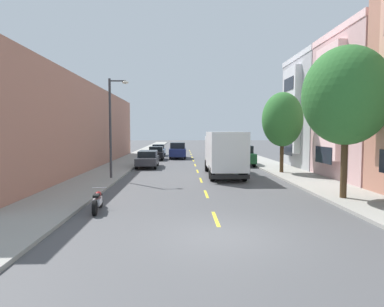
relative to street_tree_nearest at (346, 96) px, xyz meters
The scene contains 18 objects.
ground_plane 26.11m from the street_tree_nearest, 104.45° to the left, with size 160.00×160.00×0.00m, color #4C4C4F.
sidewalk_left 26.97m from the street_tree_nearest, 120.60° to the left, with size 3.20×120.00×0.14m, color #99968E.
sidewalk_right 23.36m from the street_tree_nearest, 88.24° to the left, with size 3.20×120.00×0.14m, color #99968E.
lane_centerline_dashes 20.95m from the street_tree_nearest, 108.32° to the left, with size 0.14×47.20×0.01m.
townhouse_third_dove_grey 16.10m from the street_tree_nearest, 60.75° to the left, with size 11.95×7.44×9.96m.
apartment_block_opposite 25.01m from the street_tree_nearest, 143.58° to the left, with size 10.00×36.00×7.29m, color #B27560.
street_tree_nearest is the anchor object (origin of this frame).
street_tree_second 9.97m from the street_tree_nearest, 90.00° to the left, with size 3.09×3.09×6.13m.
street_lamp 14.34m from the street_tree_nearest, 149.65° to the left, with size 1.35×0.28×6.67m.
delivery_box_truck 10.32m from the street_tree_nearest, 117.85° to the left, with size 2.44×7.54×3.25m.
parked_hatchback_orange 34.97m from the street_tree_nearest, 93.61° to the left, with size 1.79×4.02×1.50m.
parked_wagon_charcoal 18.97m from the street_tree_nearest, 125.69° to the left, with size 1.88×4.72×1.50m.
parked_hatchback_black 25.90m from the street_tree_nearest, 114.69° to the left, with size 1.82×4.03×1.50m.
parked_hatchback_sky 31.73m from the street_tree_nearest, 110.17° to the left, with size 1.76×4.01×1.50m.
parked_sedan_champagne 24.26m from the street_tree_nearest, 95.23° to the left, with size 1.90×4.54×1.43m.
parked_suv_forest 17.19m from the street_tree_nearest, 96.54° to the left, with size 1.97×4.81×1.93m.
moving_navy_sedan 26.67m from the street_tree_nearest, 108.11° to the left, with size 1.95×4.80×1.93m.
parked_motorcycle 12.17m from the street_tree_nearest, behind, with size 0.62×2.05×0.90m.
Camera 1 is at (-1.26, -10.43, 3.30)m, focal length 31.45 mm.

